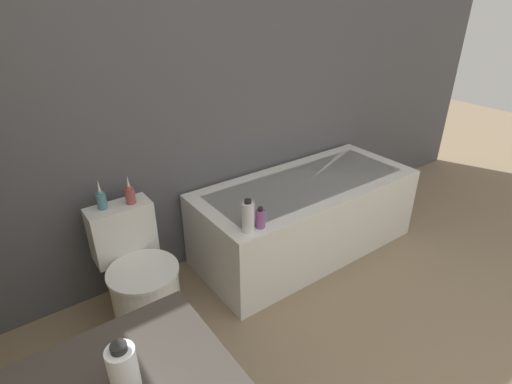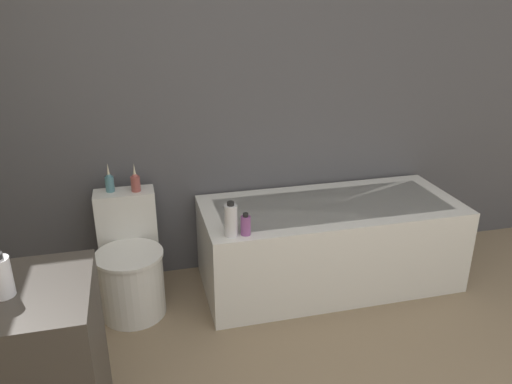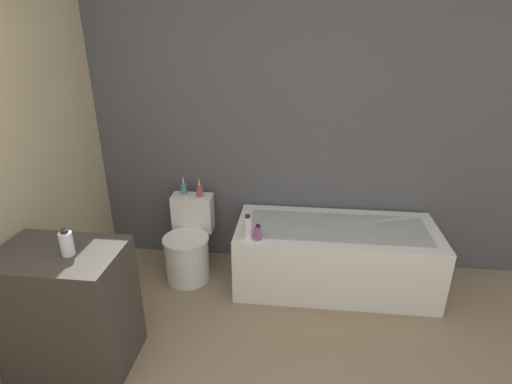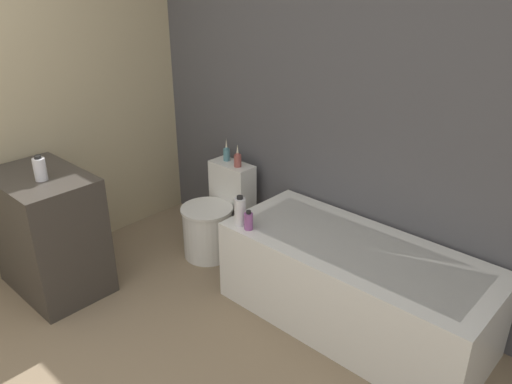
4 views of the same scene
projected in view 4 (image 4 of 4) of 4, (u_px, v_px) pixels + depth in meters
The scene contains 9 objects.
wall_back_tiled at pixel (307, 95), 3.44m from camera, with size 6.40×0.06×2.60m.
bathtub at pixel (353, 285), 3.13m from camera, with size 1.68×0.73×0.57m.
toilet at pixel (214, 219), 3.93m from camera, with size 0.40×0.57×0.70m.
vanity_counter at pixel (49, 233), 3.45m from camera, with size 0.76×0.52×0.86m.
soap_bottle_glass at pixel (40, 169), 3.17m from camera, with size 0.08×0.08×0.17m.
vase_gold at pixel (227, 153), 3.94m from camera, with size 0.05×0.05×0.18m.
vase_silver at pixel (238, 159), 3.82m from camera, with size 0.06×0.06×0.18m.
shampoo_bottle_tall at pixel (240, 211), 3.23m from camera, with size 0.07×0.07×0.21m.
shampoo_bottle_short at pixel (249, 221), 3.19m from camera, with size 0.06×0.06×0.13m.
Camera 4 is at (2.05, -0.31, 2.13)m, focal length 35.00 mm.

